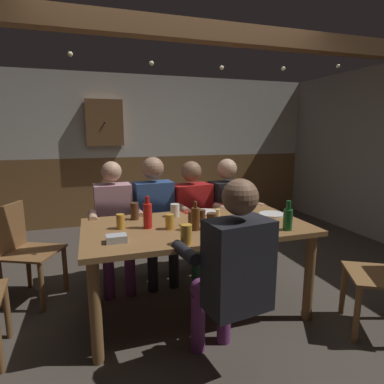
# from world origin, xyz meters

# --- Properties ---
(ground_plane) EXTENTS (7.14, 7.14, 0.00)m
(ground_plane) POSITION_xyz_m (0.00, 0.00, 0.00)
(ground_plane) COLOR #423A33
(back_wall_upper) EXTENTS (5.95, 0.12, 1.30)m
(back_wall_upper) POSITION_xyz_m (0.00, 2.80, 1.75)
(back_wall_upper) COLOR beige
(back_wall_wainscot) EXTENTS (5.95, 0.12, 1.10)m
(back_wall_wainscot) POSITION_xyz_m (0.00, 2.80, 0.55)
(back_wall_wainscot) COLOR brown
(back_wall_wainscot) RESTS_ON ground_plane
(ceiling_beam) EXTENTS (5.36, 0.14, 0.16)m
(ceiling_beam) POSITION_xyz_m (0.00, 0.12, 2.32)
(ceiling_beam) COLOR brown
(dining_table) EXTENTS (1.81, 0.96, 0.77)m
(dining_table) POSITION_xyz_m (0.00, -0.16, 0.67)
(dining_table) COLOR brown
(dining_table) RESTS_ON ground_plane
(person_0) EXTENTS (0.50, 0.52, 1.23)m
(person_0) POSITION_xyz_m (-0.61, 0.55, 0.67)
(person_0) COLOR #B78493
(person_0) RESTS_ON ground_plane
(person_1) EXTENTS (0.54, 0.54, 1.27)m
(person_1) POSITION_xyz_m (-0.20, 0.56, 0.70)
(person_1) COLOR #2D4C84
(person_1) RESTS_ON ground_plane
(person_2) EXTENTS (0.60, 0.59, 1.21)m
(person_2) POSITION_xyz_m (0.21, 0.56, 0.67)
(person_2) COLOR #AD1919
(person_2) RESTS_ON ground_plane
(person_3) EXTENTS (0.53, 0.57, 1.23)m
(person_3) POSITION_xyz_m (0.62, 0.56, 0.68)
(person_3) COLOR black
(person_3) RESTS_ON ground_plane
(person_4) EXTENTS (0.56, 0.58, 1.26)m
(person_4) POSITION_xyz_m (-0.01, -0.87, 0.69)
(person_4) COLOR black
(person_4) RESTS_ON ground_plane
(chair_empty_near_left) EXTENTS (0.59, 0.59, 0.88)m
(chair_empty_near_left) POSITION_xyz_m (-1.42, 0.51, 0.48)
(chair_empty_near_left) COLOR brown
(chair_empty_near_left) RESTS_ON ground_plane
(table_candle) EXTENTS (0.04, 0.04, 0.08)m
(table_candle) POSITION_xyz_m (0.24, -0.03, 0.81)
(table_candle) COLOR #F9E08C
(table_candle) RESTS_ON dining_table
(condiment_caddy) EXTENTS (0.14, 0.10, 0.05)m
(condiment_caddy) POSITION_xyz_m (-0.66, -0.39, 0.79)
(condiment_caddy) COLOR #B2B7BC
(condiment_caddy) RESTS_ON dining_table
(plate_0) EXTENTS (0.24, 0.24, 0.01)m
(plate_0) POSITION_xyz_m (0.19, 0.17, 0.77)
(plate_0) COLOR white
(plate_0) RESTS_ON dining_table
(plate_1) EXTENTS (0.23, 0.23, 0.01)m
(plate_1) POSITION_xyz_m (0.75, -0.08, 0.77)
(plate_1) COLOR white
(plate_1) RESTS_ON dining_table
(bottle_0) EXTENTS (0.07, 0.07, 0.23)m
(bottle_0) POSITION_xyz_m (-0.05, -0.29, 0.86)
(bottle_0) COLOR #593314
(bottle_0) RESTS_ON dining_table
(bottle_1) EXTENTS (0.07, 0.07, 0.26)m
(bottle_1) POSITION_xyz_m (-0.40, -0.13, 0.87)
(bottle_1) COLOR red
(bottle_1) RESTS_ON dining_table
(bottle_2) EXTENTS (0.07, 0.07, 0.22)m
(bottle_2) POSITION_xyz_m (0.62, 0.23, 0.85)
(bottle_2) COLOR #593314
(bottle_2) RESTS_ON dining_table
(bottle_3) EXTENTS (0.07, 0.07, 0.23)m
(bottle_3) POSITION_xyz_m (0.62, -0.51, 0.86)
(bottle_3) COLOR #195923
(bottle_3) RESTS_ON dining_table
(pint_glass_0) EXTENTS (0.08, 0.08, 0.11)m
(pint_glass_0) POSITION_xyz_m (-0.10, 0.14, 0.82)
(pint_glass_0) COLOR white
(pint_glass_0) RESTS_ON dining_table
(pint_glass_1) EXTENTS (0.07, 0.07, 0.15)m
(pint_glass_1) POSITION_xyz_m (-0.46, 0.15, 0.84)
(pint_glass_1) COLOR #4C2D19
(pint_glass_1) RESTS_ON dining_table
(pint_glass_2) EXTENTS (0.08, 0.08, 0.13)m
(pint_glass_2) POSITION_xyz_m (0.08, -0.31, 0.83)
(pint_glass_2) COLOR #4C2D19
(pint_glass_2) RESTS_ON dining_table
(pint_glass_3) EXTENTS (0.08, 0.08, 0.14)m
(pint_glass_3) POSITION_xyz_m (-0.21, -0.57, 0.84)
(pint_glass_3) COLOR gold
(pint_glass_3) RESTS_ON dining_table
(pint_glass_4) EXTENTS (0.06, 0.06, 0.10)m
(pint_glass_4) POSITION_xyz_m (0.07, -0.09, 0.82)
(pint_glass_4) COLOR #4C2D19
(pint_glass_4) RESTS_ON dining_table
(pint_glass_5) EXTENTS (0.07, 0.07, 0.12)m
(pint_glass_5) POSITION_xyz_m (-0.24, -0.21, 0.83)
(pint_glass_5) COLOR gold
(pint_glass_5) RESTS_ON dining_table
(pint_glass_6) EXTENTS (0.08, 0.08, 0.13)m
(pint_glass_6) POSITION_xyz_m (0.23, -0.56, 0.83)
(pint_glass_6) COLOR white
(pint_glass_6) RESTS_ON dining_table
(pint_glass_7) EXTENTS (0.06, 0.06, 0.12)m
(pint_glass_7) POSITION_xyz_m (-0.60, -0.08, 0.83)
(pint_glass_7) COLOR gold
(pint_glass_7) RESTS_ON dining_table
(pint_glass_8) EXTENTS (0.08, 0.08, 0.11)m
(pint_glass_8) POSITION_xyz_m (-0.03, -0.16, 0.82)
(pint_glass_8) COLOR #4C2D19
(pint_glass_8) RESTS_ON dining_table
(wall_dart_cabinet) EXTENTS (0.56, 0.15, 0.70)m
(wall_dart_cabinet) POSITION_xyz_m (-0.56, 2.67, 1.65)
(wall_dart_cabinet) COLOR brown
(string_lights) EXTENTS (4.20, 0.04, 0.20)m
(string_lights) POSITION_xyz_m (0.00, 0.07, 2.11)
(string_lights) COLOR #F9EAB2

